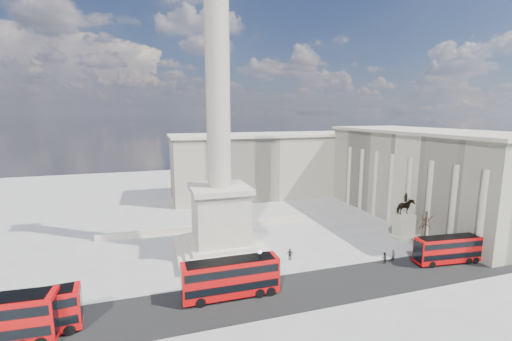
{
  "coord_description": "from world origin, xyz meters",
  "views": [
    {
      "loc": [
        -10.16,
        -46.33,
        21.98
      ],
      "look_at": [
        4.93,
        1.75,
        13.53
      ],
      "focal_mm": 24.0,
      "sensor_mm": 36.0,
      "label": 1
    }
  ],
  "objects_px": {
    "red_bus_c": "(448,249)",
    "pedestrian_crossing": "(290,254)",
    "red_bus_b": "(231,278)",
    "equestrian_statue": "(404,222)",
    "pedestrian_standing": "(384,258)",
    "victorian_lamp": "(260,269)",
    "pedestrian_walking": "(393,256)",
    "nelsons_column": "(219,173)",
    "red_bus_a": "(18,317)"
  },
  "relations": [
    {
      "from": "red_bus_a",
      "to": "red_bus_b",
      "type": "height_order",
      "value": "red_bus_b"
    },
    {
      "from": "red_bus_b",
      "to": "red_bus_a",
      "type": "bearing_deg",
      "value": -175.68
    },
    {
      "from": "red_bus_c",
      "to": "pedestrian_standing",
      "type": "distance_m",
      "value": 9.56
    },
    {
      "from": "nelsons_column",
      "to": "pedestrian_standing",
      "type": "height_order",
      "value": "nelsons_column"
    },
    {
      "from": "pedestrian_crossing",
      "to": "pedestrian_standing",
      "type": "bearing_deg",
      "value": -162.56
    },
    {
      "from": "red_bus_b",
      "to": "red_bus_c",
      "type": "bearing_deg",
      "value": -0.23
    },
    {
      "from": "victorian_lamp",
      "to": "red_bus_b",
      "type": "bearing_deg",
      "value": 163.48
    },
    {
      "from": "red_bus_c",
      "to": "victorian_lamp",
      "type": "bearing_deg",
      "value": -172.93
    },
    {
      "from": "nelsons_column",
      "to": "red_bus_c",
      "type": "height_order",
      "value": "nelsons_column"
    },
    {
      "from": "red_bus_c",
      "to": "pedestrian_standing",
      "type": "bearing_deg",
      "value": 169.71
    },
    {
      "from": "equestrian_statue",
      "to": "pedestrian_standing",
      "type": "xyz_separation_m",
      "value": [
        -10.13,
        -7.85,
        -2.0
      ]
    },
    {
      "from": "red_bus_a",
      "to": "red_bus_b",
      "type": "xyz_separation_m",
      "value": [
        21.71,
        1.52,
        0.09
      ]
    },
    {
      "from": "red_bus_c",
      "to": "pedestrian_walking",
      "type": "relative_size",
      "value": 5.33
    },
    {
      "from": "red_bus_b",
      "to": "pedestrian_crossing",
      "type": "relative_size",
      "value": 6.31
    },
    {
      "from": "red_bus_b",
      "to": "pedestrian_crossing",
      "type": "xyz_separation_m",
      "value": [
        10.85,
        7.54,
        -1.55
      ]
    },
    {
      "from": "pedestrian_standing",
      "to": "red_bus_a",
      "type": "bearing_deg",
      "value": 0.16
    },
    {
      "from": "red_bus_b",
      "to": "red_bus_c",
      "type": "height_order",
      "value": "red_bus_b"
    },
    {
      "from": "equestrian_statue",
      "to": "red_bus_c",
      "type": "bearing_deg",
      "value": -95.56
    },
    {
      "from": "victorian_lamp",
      "to": "pedestrian_crossing",
      "type": "relative_size",
      "value": 3.23
    },
    {
      "from": "equestrian_statue",
      "to": "pedestrian_standing",
      "type": "relative_size",
      "value": 4.73
    },
    {
      "from": "red_bus_c",
      "to": "victorian_lamp",
      "type": "xyz_separation_m",
      "value": [
        -29.55,
        -0.66,
        1.38
      ]
    },
    {
      "from": "victorian_lamp",
      "to": "equestrian_statue",
      "type": "distance_m",
      "value": 32.55
    },
    {
      "from": "red_bus_c",
      "to": "pedestrian_crossing",
      "type": "height_order",
      "value": "red_bus_c"
    },
    {
      "from": "victorian_lamp",
      "to": "pedestrian_walking",
      "type": "relative_size",
      "value": 3.12
    },
    {
      "from": "red_bus_a",
      "to": "pedestrian_standing",
      "type": "distance_m",
      "value": 45.59
    },
    {
      "from": "equestrian_statue",
      "to": "nelsons_column",
      "type": "bearing_deg",
      "value": 173.56
    },
    {
      "from": "red_bus_b",
      "to": "pedestrian_crossing",
      "type": "bearing_deg",
      "value": 35.09
    },
    {
      "from": "pedestrian_crossing",
      "to": "equestrian_statue",
      "type": "bearing_deg",
      "value": -133.91
    },
    {
      "from": "red_bus_b",
      "to": "red_bus_c",
      "type": "relative_size",
      "value": 1.14
    },
    {
      "from": "red_bus_c",
      "to": "pedestrian_crossing",
      "type": "distance_m",
      "value": 23.34
    },
    {
      "from": "red_bus_a",
      "to": "equestrian_statue",
      "type": "distance_m",
      "value": 56.76
    },
    {
      "from": "red_bus_c",
      "to": "pedestrian_walking",
      "type": "height_order",
      "value": "red_bus_c"
    },
    {
      "from": "nelsons_column",
      "to": "pedestrian_walking",
      "type": "relative_size",
      "value": 25.96
    },
    {
      "from": "pedestrian_standing",
      "to": "pedestrian_crossing",
      "type": "xyz_separation_m",
      "value": [
        -12.84,
        5.22,
        0.05
      ]
    },
    {
      "from": "red_bus_a",
      "to": "pedestrian_crossing",
      "type": "bearing_deg",
      "value": 9.85
    },
    {
      "from": "red_bus_c",
      "to": "pedestrian_walking",
      "type": "distance_m",
      "value": 8.01
    },
    {
      "from": "equestrian_statue",
      "to": "pedestrian_standing",
      "type": "bearing_deg",
      "value": -142.22
    },
    {
      "from": "red_bus_b",
      "to": "equestrian_statue",
      "type": "height_order",
      "value": "equestrian_statue"
    },
    {
      "from": "red_bus_b",
      "to": "victorian_lamp",
      "type": "bearing_deg",
      "value": -16.22
    },
    {
      "from": "nelsons_column",
      "to": "pedestrian_crossing",
      "type": "bearing_deg",
      "value": -33.83
    },
    {
      "from": "red_bus_a",
      "to": "pedestrian_standing",
      "type": "bearing_deg",
      "value": -0.87
    },
    {
      "from": "red_bus_b",
      "to": "equestrian_statue",
      "type": "distance_m",
      "value": 35.32
    },
    {
      "from": "red_bus_c",
      "to": "equestrian_statue",
      "type": "relative_size",
      "value": 1.24
    },
    {
      "from": "victorian_lamp",
      "to": "equestrian_statue",
      "type": "relative_size",
      "value": 0.72
    },
    {
      "from": "victorian_lamp",
      "to": "equestrian_statue",
      "type": "xyz_separation_m",
      "value": [
        30.57,
        11.14,
        -0.66
      ]
    },
    {
      "from": "nelsons_column",
      "to": "victorian_lamp",
      "type": "distance_m",
      "value": 17.61
    },
    {
      "from": "pedestrian_crossing",
      "to": "pedestrian_walking",
      "type": "bearing_deg",
      "value": -160.27
    },
    {
      "from": "nelsons_column",
      "to": "pedestrian_walking",
      "type": "height_order",
      "value": "nelsons_column"
    },
    {
      "from": "red_bus_c",
      "to": "equestrian_statue",
      "type": "distance_m",
      "value": 10.55
    },
    {
      "from": "red_bus_b",
      "to": "equestrian_statue",
      "type": "xyz_separation_m",
      "value": [
        33.82,
        10.18,
        0.39
      ]
    }
  ]
}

